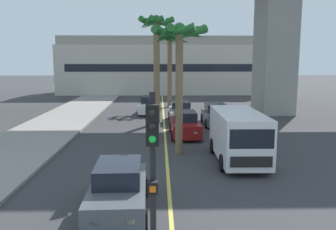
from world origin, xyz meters
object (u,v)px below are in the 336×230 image
Objects in this scene: car_queue_second at (150,106)px; car_queue_fourth at (119,190)px; car_queue_front at (181,112)px; car_queue_fifth at (185,125)px; traffic_light_median_near at (153,171)px; palm_tree_near_median at (157,43)px; palm_tree_mid_median at (179,49)px; palm_tree_far_median at (170,51)px; delivery_van at (238,135)px; car_queue_third at (215,115)px.

car_queue_fourth is at bearing -91.10° from car_queue_second.
car_queue_second is at bearing 120.93° from car_queue_front.
car_queue_fifth is at bearing 75.68° from car_queue_fourth.
traffic_light_median_near is 20.39m from palm_tree_near_median.
palm_tree_far_median is at bearing 89.87° from palm_tree_mid_median.
car_queue_front is 0.99× the size of car_queue_second.
car_queue_second is at bearing 104.54° from car_queue_fifth.
car_queue_front is 0.63× the size of palm_tree_mid_median.
palm_tree_far_median is at bearing 93.95° from car_queue_front.
traffic_light_median_near is at bearing -88.24° from car_queue_second.
palm_tree_mid_median is (1.19, -8.70, -0.68)m from palm_tree_near_median.
delivery_van is 1.25× the size of traffic_light_median_near.
car_queue_third is at bearing 70.37° from car_queue_fourth.
car_queue_second is at bearing 91.76° from traffic_light_median_near.
car_queue_fifth is 0.63× the size of palm_tree_mid_median.
traffic_light_median_near is 0.64× the size of palm_tree_mid_median.
palm_tree_far_median reaches higher than car_queue_third.
car_queue_second is 7.05m from palm_tree_far_median.
car_queue_second is 25.24m from traffic_light_median_near.
car_queue_third is 9.80m from palm_tree_mid_median.
car_queue_second is 0.57× the size of palm_tree_far_median.
car_queue_fourth is (-0.40, -20.87, 0.00)m from car_queue_second.
car_queue_fifth is (-0.05, -5.34, 0.00)m from car_queue_front.
palm_tree_near_median is (-3.90, 10.29, 4.68)m from delivery_van.
car_queue_fifth is 0.98× the size of traffic_light_median_near.
car_queue_fourth is at bearing -95.21° from palm_tree_far_median.
palm_tree_near_median reaches higher than palm_tree_mid_median.
palm_tree_near_median is at bearing 97.79° from palm_tree_mid_median.
palm_tree_far_median is (-0.61, 8.86, 4.96)m from car_queue_front.
palm_tree_far_median is at bearing 84.79° from car_queue_fourth.
car_queue_fourth is 0.79× the size of delivery_van.
palm_tree_far_median is (-0.56, 14.20, 4.96)m from car_queue_fifth.
palm_tree_far_median reaches higher than delivery_van.
car_queue_front is at bearing -86.05° from palm_tree_far_median.
car_queue_third is (5.03, -5.65, 0.00)m from car_queue_second.
car_queue_front is at bearing 85.18° from traffic_light_median_near.
delivery_van is at bearing -69.78° from car_queue_fifth.
car_queue_front is 1.00× the size of car_queue_fifth.
delivery_van is (2.11, -5.74, 0.57)m from car_queue_fifth.
palm_tree_far_median is (1.15, 29.78, 2.97)m from traffic_light_median_near.
delivery_van is at bearing -69.22° from palm_tree_near_median.
car_queue_fifth is at bearing -90.56° from car_queue_front.
palm_tree_mid_median is at bearing -98.21° from car_queue_fifth.
car_queue_front is 5.62m from palm_tree_near_median.
car_queue_front is 10.55m from palm_tree_mid_median.
car_queue_fifth is at bearing -122.95° from car_queue_third.
car_queue_fourth is at bearing -100.01° from car_queue_front.
delivery_van is at bearing 68.76° from traffic_light_median_near.
car_queue_third is 11.83m from palm_tree_far_median.
car_queue_fourth is 0.63× the size of palm_tree_mid_median.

